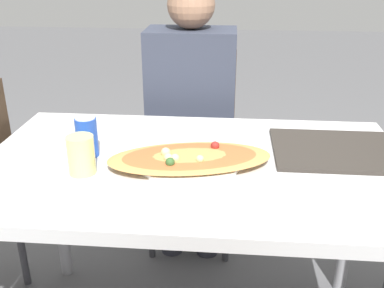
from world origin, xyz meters
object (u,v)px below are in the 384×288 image
at_px(person_seated, 191,103).
at_px(soda_can, 87,137).
at_px(drink_glass, 81,155).
at_px(pizza_main, 190,159).
at_px(chair_far_seated, 193,136).
at_px(dining_table, 194,183).

distance_m(person_seated, soda_can, 0.65).
xyz_separation_m(soda_can, drink_glass, (0.02, -0.12, -0.01)).
bearing_deg(pizza_main, chair_far_seated, 94.10).
bearing_deg(dining_table, drink_glass, -161.50).
height_order(chair_far_seated, soda_can, chair_far_seated).
xyz_separation_m(chair_far_seated, person_seated, (0.00, -0.11, 0.20)).
height_order(soda_can, drink_glass, soda_can).
bearing_deg(chair_far_seated, pizza_main, 94.10).
xyz_separation_m(person_seated, pizza_main, (0.05, -0.63, 0.04)).
bearing_deg(soda_can, person_seated, 65.77).
distance_m(chair_far_seated, drink_glass, 0.90).
height_order(chair_far_seated, person_seated, person_seated).
distance_m(person_seated, pizza_main, 0.64).
xyz_separation_m(dining_table, chair_far_seated, (-0.06, 0.72, -0.14)).
xyz_separation_m(person_seated, soda_can, (-0.27, -0.59, 0.08)).
bearing_deg(pizza_main, drink_glass, -165.94).
distance_m(soda_can, drink_glass, 0.12).
bearing_deg(dining_table, pizza_main, -109.48).
height_order(dining_table, person_seated, person_seated).
relative_size(pizza_main, drink_glass, 4.64).
bearing_deg(soda_can, chair_far_seated, 69.32).
xyz_separation_m(dining_table, pizza_main, (-0.01, -0.03, 0.09)).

